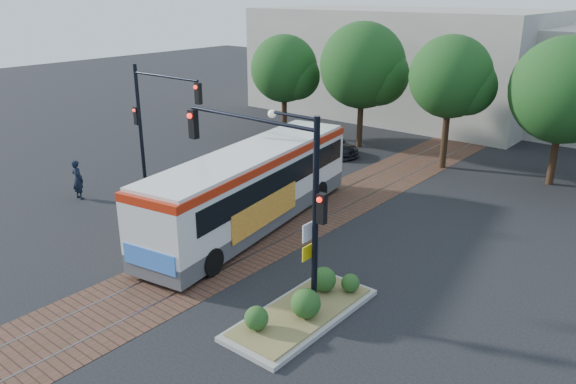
# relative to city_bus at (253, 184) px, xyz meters

# --- Properties ---
(ground) EXTENTS (120.00, 120.00, 0.00)m
(ground) POSITION_rel_city_bus_xyz_m (1.14, -3.26, -1.82)
(ground) COLOR black
(ground) RESTS_ON ground
(trackbed) EXTENTS (3.60, 40.00, 0.02)m
(trackbed) POSITION_rel_city_bus_xyz_m (1.14, 0.74, -1.82)
(trackbed) COLOR brown
(trackbed) RESTS_ON ground
(tree_row) EXTENTS (26.40, 5.60, 7.67)m
(tree_row) POSITION_rel_city_bus_xyz_m (2.35, 13.15, 3.03)
(tree_row) COLOR #382314
(tree_row) RESTS_ON ground
(warehouses) EXTENTS (40.00, 13.00, 8.00)m
(warehouses) POSITION_rel_city_bus_xyz_m (0.61, 25.48, 1.99)
(warehouses) COLOR #ADA899
(warehouses) RESTS_ON ground
(city_bus) EXTENTS (4.53, 12.48, 3.27)m
(city_bus) POSITION_rel_city_bus_xyz_m (0.00, 0.00, 0.00)
(city_bus) COLOR #4C4C4F
(city_bus) RESTS_ON ground
(traffic_island) EXTENTS (2.20, 5.20, 1.13)m
(traffic_island) POSITION_rel_city_bus_xyz_m (5.96, -4.16, -1.49)
(traffic_island) COLOR gray
(traffic_island) RESTS_ON ground
(signal_pole_main) EXTENTS (5.49, 0.46, 6.00)m
(signal_pole_main) POSITION_rel_city_bus_xyz_m (5.00, -4.07, 2.33)
(signal_pole_main) COLOR black
(signal_pole_main) RESTS_ON ground
(signal_pole_left) EXTENTS (4.99, 0.34, 6.00)m
(signal_pole_left) POSITION_rel_city_bus_xyz_m (-7.23, 0.73, 2.04)
(signal_pole_left) COLOR black
(signal_pole_left) RESTS_ON ground
(officer) EXTENTS (0.71, 0.48, 1.90)m
(officer) POSITION_rel_city_bus_xyz_m (-8.60, -2.88, -0.88)
(officer) COLOR black
(officer) RESTS_ON ground
(parked_car) EXTENTS (4.32, 2.35, 1.19)m
(parked_car) POSITION_rel_city_bus_xyz_m (-3.88, 10.99, -1.23)
(parked_car) COLOR black
(parked_car) RESTS_ON ground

